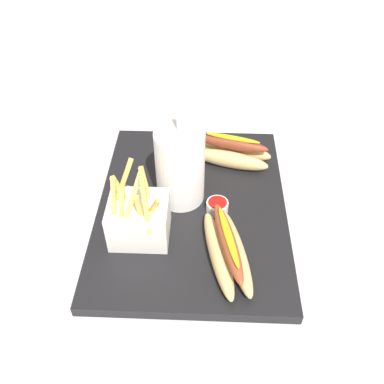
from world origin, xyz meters
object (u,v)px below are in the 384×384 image
soda_cup (180,167)px  hot_dog_1 (227,249)px  hot_dog_2 (232,152)px  ketchup_cup_2 (124,194)px  ketchup_cup_1 (217,206)px  fries_basket (139,219)px

soda_cup → hot_dog_1: 0.17m
hot_dog_2 → ketchup_cup_2: size_ratio=5.25×
hot_dog_1 → ketchup_cup_1: (0.10, 0.01, -0.01)m
soda_cup → ketchup_cup_1: (-0.03, -0.07, -0.06)m
fries_basket → hot_dog_1: bearing=-107.3°
fries_basket → hot_dog_2: (0.20, -0.16, -0.02)m
hot_dog_1 → ketchup_cup_1: bearing=7.9°
hot_dog_2 → ketchup_cup_1: 0.14m
fries_basket → ketchup_cup_1: size_ratio=3.94×
fries_basket → ketchup_cup_1: fries_basket is taller
fries_basket → ketchup_cup_2: fries_basket is taller
ketchup_cup_1 → ketchup_cup_2: 0.17m
soda_cup → hot_dog_2: 0.15m
fries_basket → ketchup_cup_1: (0.06, -0.13, -0.03)m
ketchup_cup_2 → soda_cup: bearing=-84.3°
hot_dog_1 → ketchup_cup_2: bearing=54.9°
soda_cup → ketchup_cup_2: (-0.01, 0.10, -0.06)m
hot_dog_1 → ketchup_cup_2: hot_dog_1 is taller
soda_cup → fries_basket: (-0.09, 0.06, -0.03)m
soda_cup → ketchup_cup_2: soda_cup is taller
ketchup_cup_1 → ketchup_cup_2: same height
soda_cup → fries_basket: 0.12m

